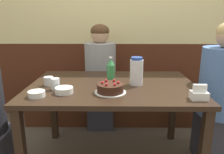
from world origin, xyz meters
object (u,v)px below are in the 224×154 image
(bowl_rice_small, at_px, (64,90))
(glass_water_tall, at_px, (55,84))
(person_teal_shirt, at_px, (222,95))
(napkin_holder, at_px, (199,94))
(person_pale_blue_shirt, at_px, (101,78))
(glass_tumbler_short, at_px, (49,81))
(birthday_cake, at_px, (110,88))
(bench_seat, at_px, (113,104))
(water_pitcher, at_px, (136,71))
(bowl_soup_white, at_px, (37,94))
(soju_bottle, at_px, (111,70))

(bowl_rice_small, relative_size, glass_water_tall, 1.49)
(bowl_rice_small, relative_size, person_teal_shirt, 0.11)
(napkin_holder, height_order, glass_water_tall, napkin_holder)
(glass_water_tall, distance_m, person_pale_blue_shirt, 0.92)
(glass_tumbler_short, distance_m, person_pale_blue_shirt, 0.86)
(birthday_cake, height_order, napkin_holder, napkin_holder)
(bench_seat, distance_m, bowl_rice_small, 1.23)
(bench_seat, xyz_separation_m, glass_tumbler_short, (-0.52, -0.86, 0.55))
(bowl_rice_small, distance_m, glass_water_tall, 0.12)
(birthday_cake, xyz_separation_m, bowl_rice_small, (-0.34, -0.02, -0.01))
(water_pitcher, distance_m, glass_tumbler_short, 0.72)
(person_pale_blue_shirt, bearing_deg, bowl_soup_white, -20.46)
(glass_tumbler_short, relative_size, person_pale_blue_shirt, 0.07)
(bowl_rice_small, bearing_deg, bench_seat, 71.45)
(bowl_soup_white, relative_size, glass_tumbler_short, 1.50)
(soju_bottle, distance_m, bowl_rice_small, 0.47)
(bench_seat, bearing_deg, soju_bottle, -91.38)
(bench_seat, distance_m, water_pitcher, 1.05)
(bench_seat, height_order, person_teal_shirt, person_teal_shirt)
(bench_seat, xyz_separation_m, glass_water_tall, (-0.44, -0.97, 0.55))
(glass_water_tall, height_order, glass_tumbler_short, glass_water_tall)
(napkin_holder, relative_size, glass_water_tall, 1.24)
(bowl_soup_white, height_order, glass_water_tall, glass_water_tall)
(birthday_cake, relative_size, person_teal_shirt, 0.19)
(soju_bottle, relative_size, person_pale_blue_shirt, 0.18)
(glass_tumbler_short, bearing_deg, bowl_soup_white, -91.60)
(bench_seat, height_order, person_pale_blue_shirt, person_pale_blue_shirt)
(water_pitcher, bearing_deg, bowl_soup_white, -157.58)
(bench_seat, xyz_separation_m, bowl_rice_small, (-0.35, -1.05, 0.53))
(person_pale_blue_shirt, bearing_deg, bench_seat, 126.36)
(soju_bottle, relative_size, person_teal_shirt, 0.17)
(person_teal_shirt, distance_m, person_pale_blue_shirt, 1.27)
(soju_bottle, height_order, bowl_rice_small, soju_bottle)
(bowl_soup_white, xyz_separation_m, person_teal_shirt, (1.47, 0.36, -0.13))
(water_pitcher, bearing_deg, bench_seat, 103.12)
(soju_bottle, relative_size, napkin_holder, 1.93)
(bowl_rice_small, height_order, glass_water_tall, glass_water_tall)
(water_pitcher, xyz_separation_m, glass_water_tall, (-0.63, -0.14, -0.07))
(water_pitcher, relative_size, glass_tumbler_short, 2.91)
(water_pitcher, relative_size, napkin_holder, 2.08)
(bench_seat, height_order, bowl_soup_white, bowl_soup_white)
(birthday_cake, height_order, soju_bottle, soju_bottle)
(napkin_holder, bearing_deg, glass_tumbler_short, 164.40)
(napkin_holder, bearing_deg, person_teal_shirt, 48.09)
(birthday_cake, height_order, person_pale_blue_shirt, person_pale_blue_shirt)
(napkin_holder, distance_m, bowl_soup_white, 1.11)
(bowl_rice_small, bearing_deg, person_teal_shirt, 12.26)
(glass_tumbler_short, xyz_separation_m, person_teal_shirt, (1.46, 0.09, -0.14))
(water_pitcher, relative_size, soju_bottle, 1.08)
(person_pale_blue_shirt, bearing_deg, napkin_holder, 34.63)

